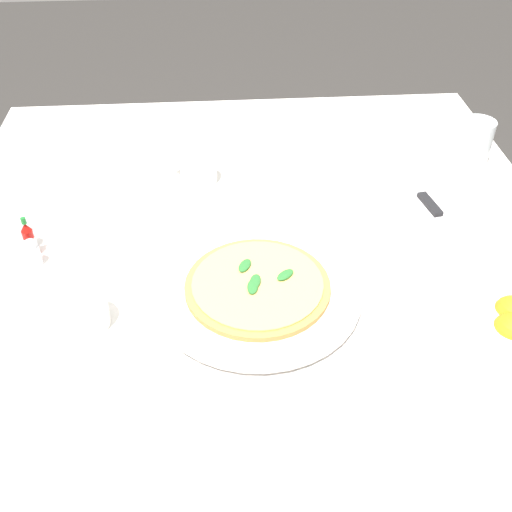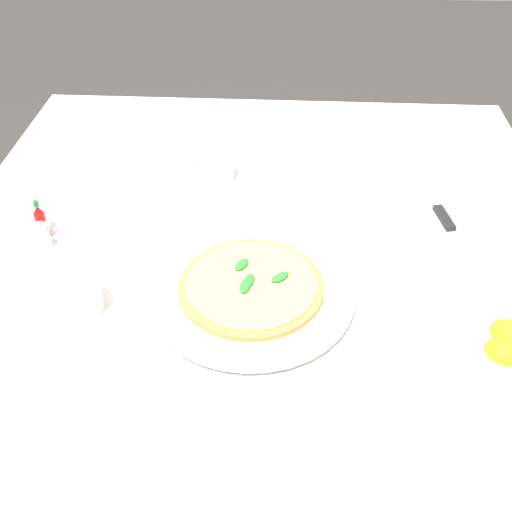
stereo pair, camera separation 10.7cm
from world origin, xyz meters
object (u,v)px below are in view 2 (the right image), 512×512
Objects in this scene: dinner_knife at (435,203)px; pizza_plate at (251,291)px; coffee_cup_far_right at (78,297)px; citrus_bowl at (508,350)px; napkin_folded at (434,210)px; pepper_shaker at (43,236)px; hot_sauce_bottle at (41,223)px; salt_shaker at (42,217)px; water_glass_far_left at (503,160)px; coffee_cup_near_right at (216,168)px; pizza at (251,285)px.

pizza_plate is at bearing 116.25° from dinner_knife.
citrus_bowl is at bearing -96.30° from coffee_cup_far_right.
coffee_cup_far_right is 0.67m from citrus_bowl.
pepper_shaker is at bearing 86.10° from napkin_folded.
hot_sauce_bottle is 0.03m from salt_shaker.
pizza_plate is 6.19× the size of salt_shaker.
salt_shaker is (0.29, 0.80, -0.00)m from citrus_bowl.
coffee_cup_far_right reaches higher than napkin_folded.
pepper_shaker is (-0.15, 0.74, 0.00)m from dinner_knife.
water_glass_far_left is at bearing -51.78° from pizza_plate.
coffee_cup_far_right reaches higher than salt_shaker.
dinner_knife is at bearing -78.65° from pepper_shaker.
napkin_folded is at bearing -63.71° from coffee_cup_far_right.
citrus_bowl reaches higher than pepper_shaker.
pizza_plate is 0.43m from dinner_knife.
coffee_cup_near_right is 2.31× the size of pepper_shaker.
water_glass_far_left reaches higher than dinner_knife.
napkin_folded is (0.26, -0.35, -0.01)m from pizza.
dinner_knife is 2.35× the size of hot_sauce_bottle.
pizza_plate is 0.01m from pizza.
citrus_bowl reaches higher than coffee_cup_near_right.
citrus_bowl is at bearing -107.65° from pizza_plate.
napkin_folded is (0.26, -0.35, -0.00)m from pizza_plate.
pizza is at bearing -79.67° from coffee_cup_far_right.
salt_shaker reaches higher than dinner_knife.
hot_sauce_bottle is 1.48× the size of salt_shaker.
citrus_bowl is (-0.52, 0.12, -0.02)m from water_glass_far_left.
pepper_shaker is (-0.06, -0.02, 0.00)m from salt_shaker.
water_glass_far_left is 1.82× the size of salt_shaker.
napkin_folded is 0.76m from hot_sauce_bottle.
coffee_cup_far_right is 0.20m from pepper_shaker.
pizza reaches higher than dinner_knife.
coffee_cup_near_right is 0.67× the size of dinner_knife.
water_glass_far_left is (0.45, -0.79, 0.01)m from coffee_cup_far_right.
hot_sauce_bottle is (-0.12, 0.75, 0.02)m from napkin_folded.
citrus_bowl is at bearing -134.86° from coffee_cup_near_right.
pizza_plate is at bearing -112.30° from salt_shaker.
pizza_plate is 4.19× the size of hot_sauce_bottle.
salt_shaker is (0.22, 0.13, -0.01)m from coffee_cup_far_right.
pizza is (0.00, -0.00, 0.01)m from pizza_plate.
pizza_plate is at bearing -79.70° from coffee_cup_far_right.
napkin_folded is (-0.10, -0.45, -0.02)m from coffee_cup_near_right.
dinner_knife is at bearing -63.49° from coffee_cup_far_right.
dinner_knife is 0.75m from pepper_shaker.
pizza_plate is 0.28m from coffee_cup_far_right.
dinner_knife is at bearing -80.88° from hot_sauce_bottle.
coffee_cup_near_right is 0.87× the size of citrus_bowl.
coffee_cup_near_right is 2.31× the size of salt_shaker.
pizza_plate is 2.62× the size of coffee_cup_far_right.
pizza is at bearing 116.23° from dinner_knife.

